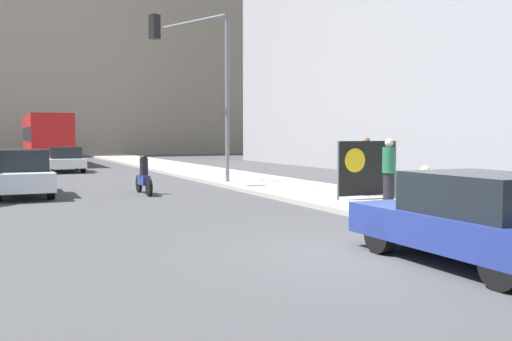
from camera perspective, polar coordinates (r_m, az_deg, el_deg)
ground_plane at (r=9.84m, az=11.93°, el=-8.17°), size 160.00×160.00×0.00m
sidewalk_curb at (r=24.79m, az=-1.43°, el=-0.88°), size 3.81×90.00×0.14m
seated_protester at (r=12.51m, az=16.68°, el=-2.10°), size 0.93×0.77×1.20m
jogger_on_sidewalk at (r=15.31m, az=13.13°, el=-0.08°), size 0.34×0.34×1.76m
pedestrian_behind at (r=17.75m, az=10.91°, el=0.51°), size 0.34×0.34×1.80m
protest_banner at (r=16.81m, az=11.02°, el=0.23°), size 2.05×0.06×1.68m
traffic_light_pole at (r=21.98m, az=-5.31°, el=9.94°), size 3.51×3.28×6.34m
parked_car_curbside at (r=9.35m, az=21.34°, el=-4.54°), size 1.88×4.11×1.42m
car_on_road_nearest at (r=20.07m, az=-22.30°, el=-0.24°), size 1.71×4.53×1.53m
car_on_road_distant at (r=32.65m, az=-18.62°, el=1.07°), size 1.83×4.24×1.35m
city_bus_on_road at (r=41.48m, az=-20.27°, el=3.21°), size 2.48×11.77×3.31m
motorcycle_on_road at (r=19.51m, az=-11.16°, el=-0.69°), size 0.28×2.05×1.34m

